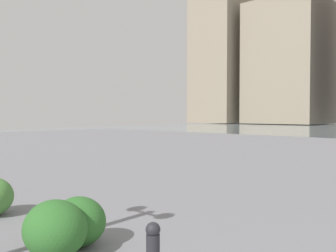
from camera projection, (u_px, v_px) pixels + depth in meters
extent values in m
cube|color=gray|center=(290.00, 64.00, 70.69)|extent=(13.66, 13.93, 22.87)
cube|color=gray|center=(227.00, 53.00, 78.71)|extent=(10.03, 14.76, 29.77)
sphere|color=#232328|center=(153.00, 230.00, 3.18)|extent=(0.13, 0.13, 0.13)
ellipsoid|color=#2D6628|center=(79.00, 221.00, 4.77)|extent=(0.75, 0.67, 0.64)
ellipsoid|color=#2D6628|center=(55.00, 229.00, 4.35)|extent=(0.81, 0.73, 0.69)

